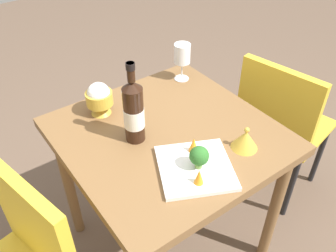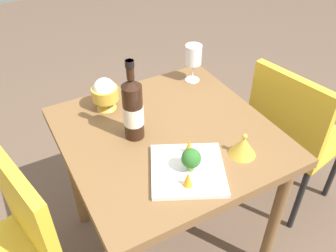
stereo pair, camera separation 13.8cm
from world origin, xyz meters
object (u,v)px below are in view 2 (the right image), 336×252
Objects in this scene: wine_bottle at (133,109)px; chair_near_window at (291,129)px; rice_bowl_lid at (243,146)px; serving_plate at (188,170)px; rice_bowl at (105,93)px; carrot_garnish_right at (189,147)px; wine_glass at (193,56)px; carrot_garnish_left at (188,179)px; chair_by_wall at (14,244)px; broccoli_floret at (191,159)px.

chair_near_window is at bearing -97.47° from wine_bottle.
serving_plate is at bearing 85.09° from rice_bowl_lid.
carrot_garnish_right is (-0.42, -0.15, -0.03)m from rice_bowl.
rice_bowl_lid is (-0.52, 0.11, -0.09)m from wine_glass.
chair_near_window reaches higher than rice_bowl_lid.
serving_plate is 5.81× the size of carrot_garnish_right.
carrot_garnish_left is at bearing 148.39° from serving_plate.
carrot_garnish_left is (-0.33, -0.04, -0.08)m from wine_bottle.
serving_plate is 5.93× the size of carrot_garnish_left.
chair_by_wall is (-0.01, 1.30, 0.00)m from chair_near_window.
carrot_garnish_left is (-0.06, 0.04, 0.04)m from serving_plate.
serving_plate is at bearing 34.67° from broccoli_floret.
wine_glass is (0.24, -0.41, 0.00)m from wine_bottle.
chair_by_wall is 8.50× the size of rice_bowl_lid.
wine_glass is at bearing -88.05° from rice_bowl.
carrot_garnish_right is (-0.10, 0.65, 0.25)m from chair_near_window.
chair_by_wall is 2.62× the size of wine_bottle.
rice_bowl is (-0.01, 0.44, -0.05)m from wine_glass.
serving_plate is (-0.50, 0.33, -0.12)m from wine_glass.
chair_by_wall is 0.65m from carrot_garnish_left.
wine_glass is 0.54m from rice_bowl_lid.
carrot_garnish_left is at bearing -83.89° from chair_near_window.
wine_bottle reaches higher than carrot_garnish_right.
carrot_garnish_left is at bearing 146.82° from carrot_garnish_right.
carrot_garnish_right is (-0.09, -0.65, 0.25)m from chair_by_wall.
broccoli_floret is (-0.16, -0.61, 0.27)m from chair_by_wall.
serving_plate is 0.06m from broccoli_floret.
chair_by_wall is at bearing 68.66° from carrot_garnish_left.
wine_glass is at bearing -33.16° from carrot_garnish_left.
wine_bottle reaches higher than chair_by_wall.
chair_by_wall is at bearing 75.58° from serving_plate.
broccoli_floret is (-0.01, -0.01, 0.06)m from serving_plate.
carrot_garnish_left is (-0.55, -0.07, -0.03)m from rice_bowl.
rice_bowl reaches higher than serving_plate.
chair_by_wall is at bearing -100.76° from chair_near_window.
carrot_garnish_right is at bearing 64.35° from rice_bowl_lid.
wine_glass is 0.68m from carrot_garnish_left.
rice_bowl is 1.65× the size of broccoli_floret.
serving_plate is (-0.15, -0.60, 0.21)m from chair_by_wall.
wine_bottle is 0.47m from wine_glass.
carrot_garnish_left is at bearing -124.41° from chair_by_wall.
chair_near_window is 0.81m from carrot_garnish_left.
wine_bottle is (0.10, 0.77, 0.33)m from chair_near_window.
serving_plate is 0.09m from carrot_garnish_right.
wine_bottle is at bearing -108.50° from chair_near_window.
rice_bowl_lid is at bearing -79.93° from carrot_garnish_left.
chair_near_window is at bearing -112.17° from rice_bowl.
rice_bowl is (0.22, 0.03, -0.05)m from wine_bottle.
rice_bowl is at bearing 32.84° from rice_bowl_lid.
rice_bowl is (0.33, -0.50, 0.28)m from chair_by_wall.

